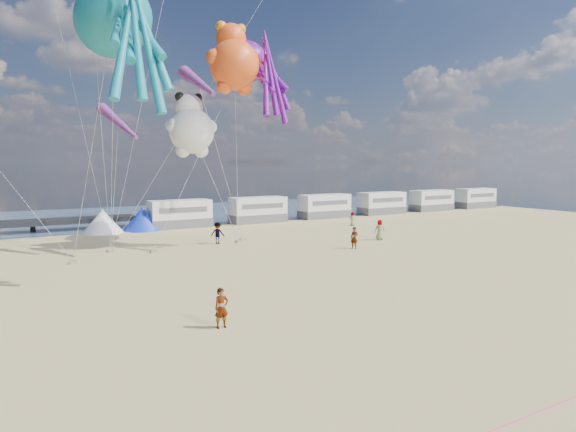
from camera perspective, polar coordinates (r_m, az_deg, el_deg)
The scene contains 27 objects.
ground at distance 19.31m, azimuth 11.23°, elevation -15.56°, with size 120.00×120.00×0.00m, color #D7C07C.
water at distance 69.69m, azimuth -20.60°, elevation -0.18°, with size 120.00×120.00×0.00m, color #3D5674.
motorhome_0 at distance 56.54m, azimuth -11.94°, elevation 0.23°, with size 6.60×2.50×3.00m, color silver.
motorhome_1 at distance 60.26m, azimuth -3.36°, elevation 0.70°, with size 6.60×2.50×3.00m, color silver.
motorhome_2 at distance 65.16m, azimuth 4.07°, elevation 1.09°, with size 6.60×2.50×3.00m, color silver.
motorhome_3 at distance 71.01m, azimuth 10.38°, elevation 1.41°, with size 6.60×2.50×3.00m, color silver.
motorhome_4 at distance 77.58m, azimuth 15.68°, elevation 1.67°, with size 6.60×2.50×3.00m, color silver.
motorhome_5 at distance 84.70m, azimuth 20.11°, elevation 1.87°, with size 6.60×2.50×3.00m, color silver.
tent_white at distance 54.54m, azimuth -19.91°, elevation -0.53°, with size 4.00×4.00×2.40m, color white.
tent_blue at distance 55.42m, azimuth -15.84°, elevation -0.30°, with size 4.00×4.00×2.40m, color #1933CC.
rope_line at distance 16.27m, azimuth 23.87°, elevation -20.16°, with size 0.03×0.03×34.00m, color #F2338C.
standing_person at distance 22.39m, azimuth -7.40°, elevation -10.10°, with size 0.63×0.42×1.73m, color tan.
beachgoer_0 at distance 47.43m, azimuth 10.16°, elevation -1.52°, with size 0.68×0.44×1.86m, color #7F6659.
beachgoer_2 at distance 44.83m, azimuth -7.83°, elevation -1.90°, with size 0.91×0.71×1.88m, color #7F6659.
beachgoer_5 at distance 42.24m, azimuth 7.37°, elevation -2.43°, with size 1.67×0.53×1.80m, color #7F6659.
beachgoer_6 at distance 57.65m, azimuth 7.19°, elevation -0.32°, with size 0.56×0.36×1.52m, color #7F6659.
sandbag_a at distance 38.96m, azimuth -22.79°, elevation -4.75°, with size 0.50×0.35×0.22m, color gray.
sandbag_b at distance 41.66m, azimuth -14.69°, elevation -3.80°, with size 0.50×0.35×0.22m, color gray.
sandbag_c at distance 45.36m, azimuth -5.50°, elevation -2.84°, with size 0.50×0.35×0.22m, color gray.
sandbag_d at distance 46.52m, azimuth -5.06°, elevation -2.61°, with size 0.50×0.35×0.22m, color gray.
sandbag_e at distance 42.83m, azimuth -19.10°, elevation -3.67°, with size 0.50×0.35×0.22m, color gray.
kite_octopus_teal at distance 36.32m, azimuth -18.88°, elevation 19.96°, with size 4.18×9.75×11.14m, color teal, non-canonical shape.
kite_octopus_purple at distance 47.72m, azimuth -5.04°, elevation 16.61°, with size 3.76×8.78×10.04m, color #6A0F93, non-canonical shape.
kite_panda at distance 44.00m, azimuth -10.64°, elevation 9.26°, with size 4.54×4.28×6.41m, color white, non-canonical shape.
kite_teddy_orange at distance 43.13m, azimuth -5.99°, elevation 16.36°, with size 4.88×4.60×6.89m, color #FF5519, non-canonical shape.
windsock_mid at distance 40.17m, azimuth -9.96°, elevation 14.41°, with size 1.00×5.17×5.17m, color red, non-canonical shape.
windsock_right at distance 41.98m, azimuth -18.32°, elevation 9.84°, with size 0.90×5.24×5.24m, color red, non-canonical shape.
Camera 1 is at (-12.12, -13.27, 7.06)m, focal length 32.00 mm.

